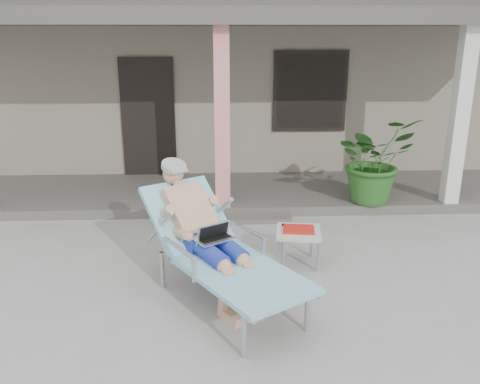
{
  "coord_description": "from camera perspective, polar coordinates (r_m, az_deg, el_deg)",
  "views": [
    {
      "loc": [
        -0.07,
        -5.16,
        2.68
      ],
      "look_at": [
        0.19,
        0.6,
        0.85
      ],
      "focal_mm": 38.0,
      "sensor_mm": 36.0,
      "label": 1
    }
  ],
  "objects": [
    {
      "name": "lounger",
      "position": [
        5.16,
        -3.28,
        -2.85
      ],
      "size": [
        1.82,
        2.22,
        1.42
      ],
      "rotation": [
        0.0,
        0.0,
        0.57
      ],
      "color": "#B7B7BC",
      "rests_on": "ground"
    },
    {
      "name": "porch_overhang",
      "position": [
        8.1,
        -2.21,
        18.39
      ],
      "size": [
        10.0,
        2.3,
        2.85
      ],
      "color": "silver",
      "rests_on": "porch_deck"
    },
    {
      "name": "side_table",
      "position": [
        6.07,
        6.58,
        -4.68
      ],
      "size": [
        0.58,
        0.58,
        0.46
      ],
      "rotation": [
        0.0,
        0.0,
        -0.14
      ],
      "color": "beige",
      "rests_on": "ground"
    },
    {
      "name": "porch_deck",
      "position": [
        8.56,
        -2.0,
        -0.09
      ],
      "size": [
        10.0,
        2.0,
        0.15
      ],
      "primitive_type": "cube",
      "color": "#605B56",
      "rests_on": "ground"
    },
    {
      "name": "porch_step",
      "position": [
        7.49,
        -1.89,
        -3.05
      ],
      "size": [
        2.0,
        0.3,
        0.07
      ],
      "primitive_type": "cube",
      "color": "#605B56",
      "rests_on": "ground"
    },
    {
      "name": "potted_palm",
      "position": [
        8.0,
        14.81,
        3.53
      ],
      "size": [
        1.48,
        1.39,
        1.32
      ],
      "primitive_type": "imported",
      "rotation": [
        0.0,
        0.0,
        0.37
      ],
      "color": "#26591E",
      "rests_on": "porch_deck"
    },
    {
      "name": "ground",
      "position": [
        5.81,
        -1.62,
        -9.85
      ],
      "size": [
        60.0,
        60.0,
        0.0
      ],
      "primitive_type": "plane",
      "color": "#9E9E99",
      "rests_on": "ground"
    },
    {
      "name": "house",
      "position": [
        11.7,
        -2.3,
        12.65
      ],
      "size": [
        10.4,
        5.4,
        3.3
      ],
      "color": "gray",
      "rests_on": "ground"
    }
  ]
}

